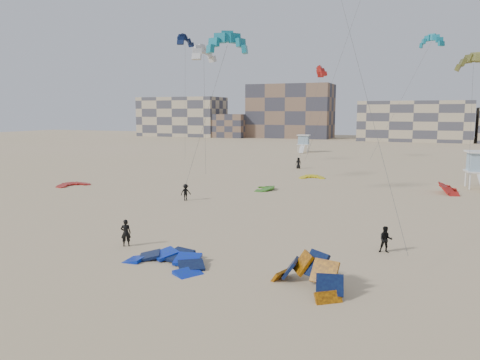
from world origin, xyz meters
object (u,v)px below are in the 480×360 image
at_px(kite_ground_blue, 167,264).
at_px(kitesurfer_main, 126,233).
at_px(lifeguard_tower_near, 479,170).
at_px(kite_ground_orange, 307,289).

xyz_separation_m(kite_ground_blue, kitesurfer_main, (-4.43, 2.25, 0.90)).
distance_m(kite_ground_blue, lifeguard_tower_near, 42.01).
height_order(kite_ground_blue, lifeguard_tower_near, lifeguard_tower_near).
relative_size(kitesurfer_main, lifeguard_tower_near, 0.29).
xyz_separation_m(kite_ground_orange, kitesurfer_main, (-12.88, 2.91, 0.90)).
height_order(kite_ground_blue, kite_ground_orange, kite_ground_orange).
xyz_separation_m(kite_ground_orange, lifeguard_tower_near, (10.86, 37.91, 2.14)).
height_order(kitesurfer_main, lifeguard_tower_near, lifeguard_tower_near).
relative_size(kite_ground_orange, lifeguard_tower_near, 0.72).
bearing_deg(kitesurfer_main, lifeguard_tower_near, -153.98).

